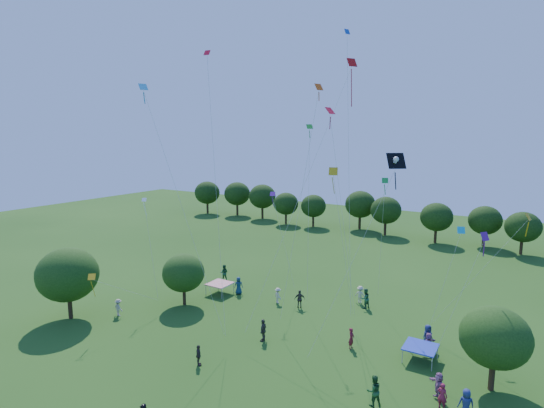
# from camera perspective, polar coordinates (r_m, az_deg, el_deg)

# --- Properties ---
(near_tree_west) EXTENTS (5.18, 5.18, 6.34)m
(near_tree_west) POSITION_cam_1_polar(r_m,az_deg,el_deg) (41.20, -25.79, -8.54)
(near_tree_west) COLOR #422B19
(near_tree_west) RESTS_ON ground
(near_tree_north) EXTENTS (3.96, 3.96, 4.93)m
(near_tree_north) POSITION_cam_1_polar(r_m,az_deg,el_deg) (41.23, -11.82, -9.04)
(near_tree_north) COLOR #422B19
(near_tree_north) RESTS_ON ground
(near_tree_east) EXTENTS (4.21, 4.21, 5.42)m
(near_tree_east) POSITION_cam_1_polar(r_m,az_deg,el_deg) (30.80, 27.80, -15.58)
(near_tree_east) COLOR #422B19
(near_tree_east) RESTS_ON ground
(treeline) EXTENTS (88.01, 8.77, 6.77)m
(treeline) POSITION_cam_1_polar(r_m,az_deg,el_deg) (70.41, 16.69, -0.91)
(treeline) COLOR #422B19
(treeline) RESTS_ON ground
(tent_red_stripe) EXTENTS (2.20, 2.20, 1.10)m
(tent_red_stripe) POSITION_cam_1_polar(r_m,az_deg,el_deg) (44.11, -7.04, -10.59)
(tent_red_stripe) COLOR red
(tent_red_stripe) RESTS_ON ground
(tent_blue) EXTENTS (2.20, 2.20, 1.10)m
(tent_blue) POSITION_cam_1_polar(r_m,az_deg,el_deg) (33.47, 19.34, -17.70)
(tent_blue) COLOR #1C34B9
(tent_blue) RESTS_ON ground
(crowd_person_0) EXTENTS (0.99, 0.77, 1.77)m
(crowd_person_0) POSITION_cam_1_polar(r_m,az_deg,el_deg) (28.65, 24.63, -23.24)
(crowd_person_0) COLOR navy
(crowd_person_0) RESTS_ON ground
(crowd_person_1) EXTENTS (0.67, 0.51, 1.60)m
(crowd_person_1) POSITION_cam_1_polar(r_m,az_deg,el_deg) (29.01, 21.92, -22.82)
(crowd_person_1) COLOR maroon
(crowd_person_1) RESTS_ON ground
(crowd_person_2) EXTENTS (1.03, 0.87, 1.84)m
(crowd_person_2) POSITION_cam_1_polar(r_m,az_deg,el_deg) (47.73, -6.46, -9.19)
(crowd_person_2) COLOR #245532
(crowd_person_2) RESTS_ON ground
(crowd_person_3) EXTENTS (1.05, 0.56, 1.54)m
(crowd_person_3) POSITION_cam_1_polar(r_m,az_deg,el_deg) (41.17, -19.94, -12.95)
(crowd_person_3) COLOR #B0A28D
(crowd_person_3) RESTS_ON ground
(crowd_person_4) EXTENTS (0.94, 0.86, 1.50)m
(crowd_person_4) POSITION_cam_1_polar(r_m,az_deg,el_deg) (31.75, -9.85, -19.42)
(crowd_person_4) COLOR #362D2B
(crowd_person_4) RESTS_ON ground
(crowd_person_5) EXTENTS (1.42, 1.56, 1.67)m
(crowd_person_5) POSITION_cam_1_polar(r_m,az_deg,el_deg) (29.82, 21.47, -21.78)
(crowd_person_5) COLOR #A35F93
(crowd_person_5) RESTS_ON ground
(crowd_person_6) EXTENTS (0.99, 0.89, 1.77)m
(crowd_person_6) POSITION_cam_1_polar(r_m,az_deg,el_deg) (43.87, -4.51, -10.87)
(crowd_person_6) COLOR navy
(crowd_person_6) RESTS_ON ground
(crowd_person_7) EXTENTS (0.70, 0.57, 1.61)m
(crowd_person_7) POSITION_cam_1_polar(r_m,az_deg,el_deg) (39.96, 30.25, -14.30)
(crowd_person_7) COLOR maroon
(crowd_person_7) RESTS_ON ground
(crowd_person_8) EXTENTS (0.89, 1.05, 1.87)m
(crowd_person_8) POSITION_cam_1_polar(r_m,az_deg,el_deg) (41.27, 12.42, -12.30)
(crowd_person_8) COLOR #275B38
(crowd_person_8) RESTS_ON ground
(crowd_person_9) EXTENTS (1.11, 0.52, 1.69)m
(crowd_person_9) POSITION_cam_1_polar(r_m,az_deg,el_deg) (42.38, 11.78, -11.83)
(crowd_person_9) COLOR beige
(crowd_person_9) RESTS_ON ground
(crowd_person_10) EXTENTS (1.11, 0.90, 1.73)m
(crowd_person_10) POSITION_cam_1_polar(r_m,az_deg,el_deg) (40.46, 3.75, -12.65)
(crowd_person_10) COLOR #423E35
(crowd_person_10) RESTS_ON ground
(crowd_person_11) EXTENTS (1.33, 1.42, 1.54)m
(crowd_person_11) POSITION_cam_1_polar(r_m,az_deg,el_deg) (34.85, 20.29, -17.11)
(crowd_person_11) COLOR #A8628B
(crowd_person_11) RESTS_ON ground
(crowd_person_12) EXTENTS (0.91, 1.02, 1.82)m
(crowd_person_12) POSITION_cam_1_polar(r_m,az_deg,el_deg) (35.50, 20.18, -16.36)
(crowd_person_12) COLOR navy
(crowd_person_12) RESTS_ON ground
(crowd_person_13) EXTENTS (0.39, 0.60, 1.61)m
(crowd_person_13) POSITION_cam_1_polar(r_m,az_deg,el_deg) (33.98, 10.63, -17.33)
(crowd_person_13) COLOR maroon
(crowd_person_13) RESTS_ON ground
(crowd_person_14) EXTENTS (1.02, 1.01, 1.89)m
(crowd_person_14) POSITION_cam_1_polar(r_m,az_deg,el_deg) (28.08, 13.52, -23.20)
(crowd_person_14) COLOR #245527
(crowd_person_14) RESTS_ON ground
(crowd_person_15) EXTENTS (1.08, 0.87, 1.51)m
(crowd_person_15) POSITION_cam_1_polar(r_m,az_deg,el_deg) (41.55, 0.80, -12.19)
(crowd_person_15) COLOR beige
(crowd_person_15) RESTS_ON ground
(crowd_person_16) EXTENTS (0.68, 1.12, 1.79)m
(crowd_person_16) POSITION_cam_1_polar(r_m,az_deg,el_deg) (34.48, -1.18, -16.59)
(crowd_person_16) COLOR #433D36
(crowd_person_16) RESTS_ON ground
(pirate_kite) EXTENTS (4.70, 5.20, 13.45)m
(pirate_kite) POSITION_cam_1_polar(r_m,az_deg,el_deg) (29.12, 16.10, 5.10)
(pirate_kite) COLOR black
(red_high_kite) EXTENTS (4.76, 9.46, 20.75)m
(red_high_kite) POSITION_cam_1_polar(r_m,az_deg,el_deg) (34.94, 8.66, 12.92)
(red_high_kite) COLOR red
(small_kite_0) EXTENTS (2.34, 1.76, 16.73)m
(small_kite_0) POSITION_cam_1_polar(r_m,az_deg,el_deg) (33.24, 8.36, 7.67)
(small_kite_0) COLOR red
(small_kite_1) EXTENTS (2.83, 1.46, 18.35)m
(small_kite_1) POSITION_cam_1_polar(r_m,az_deg,el_deg) (32.12, 5.13, 8.33)
(small_kite_1) COLOR #FF560D
(small_kite_2) EXTENTS (1.63, 5.89, 3.78)m
(small_kite_2) POSITION_cam_1_polar(r_m,az_deg,el_deg) (37.21, -22.14, -9.68)
(small_kite_2) COLOR gold
(small_kite_3) EXTENTS (1.18, 2.45, 11.09)m
(small_kite_3) POSITION_cam_1_polar(r_m,az_deg,el_deg) (37.50, 14.78, 0.01)
(small_kite_3) COLOR #1A9232
(small_kite_4) EXTENTS (2.02, 2.34, 23.00)m
(small_kite_4) POSITION_cam_1_polar(r_m,az_deg,el_deg) (35.22, 10.22, 10.68)
(small_kite_4) COLOR #1248B8
(small_kite_5) EXTENTS (2.62, 2.76, 8.47)m
(small_kite_5) POSITION_cam_1_polar(r_m,az_deg,el_deg) (30.40, 25.92, -6.16)
(small_kite_5) COLOR #6E178B
(small_kite_6) EXTENTS (3.49, 2.04, 8.77)m
(small_kite_6) POSITION_cam_1_polar(r_m,az_deg,el_deg) (41.52, -16.48, -2.02)
(small_kite_6) COLOR white
(small_kite_7) EXTENTS (1.77, 2.45, 7.54)m
(small_kite_7) POSITION_cam_1_polar(r_m,az_deg,el_deg) (36.27, 23.61, -4.88)
(small_kite_7) COLOR #0EA8DA
(small_kite_8) EXTENTS (3.67, 2.89, 20.98)m
(small_kite_8) POSITION_cam_1_polar(r_m,az_deg,el_deg) (32.46, -8.01, 8.92)
(small_kite_8) COLOR red
(small_kite_9) EXTENTS (5.95, 2.39, 9.65)m
(small_kite_9) POSITION_cam_1_polar(r_m,az_deg,el_deg) (32.59, 29.23, -4.26)
(small_kite_9) COLOR #DF9D0B
(small_kite_10) EXTENTS (0.70, 4.18, 12.36)m
(small_kite_10) POSITION_cam_1_polar(r_m,az_deg,el_deg) (31.18, 8.67, 0.84)
(small_kite_10) COLOR gold
(small_kite_11) EXTENTS (0.98, 1.60, 15.59)m
(small_kite_11) POSITION_cam_1_polar(r_m,az_deg,el_deg) (37.62, 5.01, 5.25)
(small_kite_11) COLOR #198A21
(small_kite_12) EXTENTS (5.61, 2.25, 18.21)m
(small_kite_12) POSITION_cam_1_polar(r_m,az_deg,el_deg) (31.46, -14.64, 7.85)
(small_kite_12) COLOR #138AC6
(small_kite_13) EXTENTS (2.24, 1.15, 9.34)m
(small_kite_13) POSITION_cam_1_polar(r_m,az_deg,el_deg) (40.30, 0.60, -1.01)
(small_kite_13) COLOR #651997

